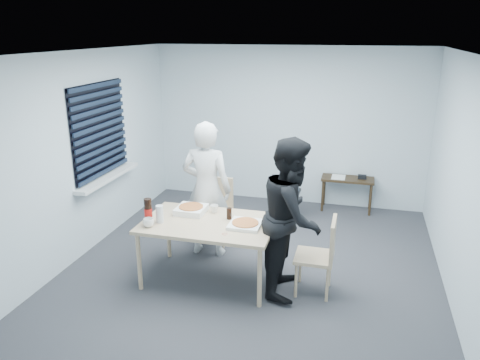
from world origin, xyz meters
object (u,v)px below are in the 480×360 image
(dining_table, at_px, (209,227))
(chair_far, at_px, (217,205))
(backpack, at_px, (289,179))
(mug_a, at_px, (149,223))
(chair_right, at_px, (322,251))
(side_table, at_px, (348,183))
(stool, at_px, (289,197))
(person_white, at_px, (207,189))
(mug_b, at_px, (214,209))
(person_black, at_px, (292,217))
(soda_bottle, at_px, (148,211))

(dining_table, distance_m, chair_far, 1.12)
(backpack, xyz_separation_m, mug_a, (-1.21, -2.36, 0.12))
(chair_far, height_order, chair_right, same)
(chair_right, distance_m, side_table, 2.65)
(chair_right, xyz_separation_m, stool, (-0.70, 2.04, -0.16))
(chair_far, distance_m, person_white, 0.56)
(dining_table, xyz_separation_m, chair_right, (1.30, 0.04, -0.16))
(chair_far, height_order, mug_b, chair_far)
(dining_table, height_order, mug_a, mug_a)
(dining_table, relative_size, mug_b, 15.09)
(chair_far, bearing_deg, backpack, 48.88)
(side_table, xyz_separation_m, mug_a, (-2.07, -2.98, 0.31))
(side_table, bearing_deg, stool, -144.48)
(person_black, distance_m, side_table, 2.73)
(person_white, xyz_separation_m, backpack, (0.85, 1.40, -0.22))
(dining_table, xyz_separation_m, mug_a, (-0.61, -0.30, 0.11))
(person_black, bearing_deg, person_white, 62.48)
(dining_table, relative_size, side_table, 1.82)
(person_white, distance_m, backpack, 1.65)
(stool, bearing_deg, chair_right, -71.12)
(dining_table, relative_size, stool, 3.24)
(side_table, xyz_separation_m, backpack, (-0.86, -0.62, 0.19))
(backpack, height_order, mug_a, backpack)
(chair_far, relative_size, mug_a, 7.24)
(person_black, distance_m, stool, 2.13)
(chair_far, bearing_deg, person_white, -88.95)
(chair_right, bearing_deg, backpack, 108.99)
(person_white, height_order, mug_b, person_white)
(person_white, bearing_deg, chair_far, -88.95)
(mug_b, bearing_deg, mug_a, -134.07)
(person_black, xyz_separation_m, stool, (-0.35, 2.03, -0.53))
(chair_far, xyz_separation_m, chair_right, (1.55, -1.05, 0.00))
(side_table, bearing_deg, dining_table, -118.55)
(dining_table, xyz_separation_m, stool, (0.60, 2.07, -0.32))
(stool, height_order, soda_bottle, soda_bottle)
(person_black, xyz_separation_m, soda_bottle, (-1.60, -0.23, -0.01))
(backpack, bearing_deg, soda_bottle, -121.23)
(mug_b, bearing_deg, side_table, 58.03)
(dining_table, xyz_separation_m, backpack, (0.60, 2.06, -0.01))
(chair_right, xyz_separation_m, mug_a, (-1.91, -0.33, 0.27))
(person_black, relative_size, mug_b, 17.70)
(mug_b, bearing_deg, stool, 70.38)
(side_table, height_order, stool, side_table)
(dining_table, bearing_deg, side_table, 61.45)
(chair_far, relative_size, backpack, 2.17)
(side_table, height_order, backpack, backpack)
(chair_far, distance_m, stool, 1.32)
(backpack, bearing_deg, mug_a, -119.24)
(dining_table, relative_size, chair_far, 1.70)
(backpack, height_order, soda_bottle, soda_bottle)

